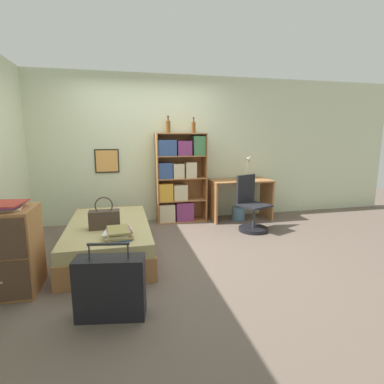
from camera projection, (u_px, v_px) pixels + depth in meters
name	position (u px, v px, depth m)	size (l,w,h in m)	color
ground_plane	(160.00, 249.00, 4.11)	(14.00, 14.00, 0.00)	#66564C
wall_back	(148.00, 150.00, 5.35)	(10.00, 0.09, 2.60)	beige
bed	(109.00, 238.00, 3.95)	(1.04, 1.87, 0.42)	#A36B3D
handbag	(105.00, 219.00, 3.66)	(0.37, 0.16, 0.40)	#47382D
book_stack_on_bed	(118.00, 233.00, 3.34)	(0.34, 0.39, 0.10)	#334C84
suitcase	(111.00, 287.00, 2.54)	(0.61, 0.31, 0.67)	black
dresser	(10.00, 251.00, 2.94)	(0.51, 0.55, 0.85)	#A36B3D
magazine_pile_on_dresser	(6.00, 206.00, 2.84)	(0.35, 0.39, 0.06)	beige
bookcase	(178.00, 179.00, 5.35)	(0.89, 0.33, 1.59)	#A36B3D
bottle_green	(168.00, 126.00, 5.18)	(0.08, 0.08, 0.29)	brown
bottle_brown	(194.00, 127.00, 5.21)	(0.07, 0.07, 0.27)	brown
desk	(240.00, 192.00, 5.55)	(1.11, 0.57, 0.74)	#A36B3D
desk_lamp	(249.00, 162.00, 5.60)	(0.17, 0.13, 0.46)	#ADA89E
desk_chair	(251.00, 213.00, 4.91)	(0.56, 0.56, 0.91)	black
waste_bin	(238.00, 213.00, 5.55)	(0.25, 0.25, 0.25)	slate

